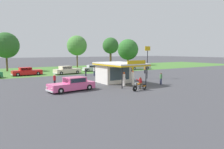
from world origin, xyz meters
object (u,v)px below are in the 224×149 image
Objects in this scene: gas_pump_offside at (133,79)px; bystander_chatting_near_pumps at (161,78)px; gas_pump_nearside at (124,80)px; parked_car_back_row_right at (123,68)px; parked_car_back_row_far_right at (27,72)px; bystander_admiring_sedan at (94,71)px; featured_classic_sedan at (72,85)px; bystander_leaning_by_kiosk at (55,80)px; motorcycle_with_rider at (140,85)px; bystander_standing_back_lot at (145,69)px; parked_car_second_row_spare at (93,68)px; bystander_strolling_foreground at (86,72)px; roadside_pole_sign at (147,57)px; parked_car_back_row_left at (140,67)px; parked_car_back_row_far_left at (67,70)px.

gas_pump_offside is 3.98m from bystander_chatting_near_pumps.
gas_pump_nearside is 20.98m from parked_car_back_row_right.
bystander_admiring_sedan reaches higher than parked_car_back_row_far_right.
bystander_leaning_by_kiosk is (-0.87, 3.77, 0.15)m from featured_classic_sedan.
bystander_chatting_near_pumps is at bearing -20.94° from gas_pump_offside.
motorcycle_with_rider is 5.61m from bystander_chatting_near_pumps.
bystander_admiring_sedan is 1.11× the size of bystander_standing_back_lot.
bystander_admiring_sedan is at bearing -36.56° from parked_car_back_row_far_right.
bystander_admiring_sedan is (0.82, 12.51, 0.01)m from gas_pump_offside.
gas_pump_nearside reaches higher than bystander_chatting_near_pumps.
gas_pump_offside reaches higher than bystander_admiring_sedan.
featured_classic_sedan is at bearing -86.16° from parked_car_back_row_far_right.
parked_car_second_row_spare is at bearing 76.63° from gas_pump_offside.
parked_car_back_row_far_right is at bearing 143.60° from bystander_strolling_foreground.
gas_pump_offside reaches higher than bystander_standing_back_lot.
bystander_leaning_by_kiosk is at bearing 155.22° from bystander_chatting_near_pumps.
bystander_leaning_by_kiosk reaches higher than parked_car_back_row_right.
bystander_standing_back_lot is 1.04× the size of bystander_strolling_foreground.
featured_classic_sedan is 1.05× the size of roadside_pole_sign.
bystander_leaning_by_kiosk is at bearing -150.68° from parked_car_back_row_left.
roadside_pole_sign is at bearing -108.67° from parked_car_back_row_right.
parked_car_second_row_spare is at bearing 94.34° from roadside_pole_sign.
bystander_admiring_sedan reaches higher than bystander_strolling_foreground.
motorcycle_with_rider is at bearing -71.34° from parked_car_back_row_far_right.
bystander_strolling_foreground is (-5.48, -7.73, 0.12)m from parked_car_second_row_spare.
gas_pump_offside reaches higher than parked_car_back_row_far_right.
gas_pump_offside reaches higher than bystander_chatting_near_pumps.
parked_car_back_row_left is at bearing 36.07° from featured_classic_sedan.
bystander_chatting_near_pumps reaches higher than parked_car_back_row_left.
parked_car_back_row_far_right is at bearing 134.83° from roadside_pole_sign.
gas_pump_nearside is 17.05m from bystander_standing_back_lot.
parked_car_back_row_right is 11.70m from bystander_strolling_foreground.
bystander_strolling_foreground is (9.05, -6.67, 0.09)m from parked_car_back_row_far_right.
parked_car_back_row_far_right is at bearing 108.66° from motorcycle_with_rider.
parked_car_back_row_far_right is (-8.05, 20.15, -0.15)m from gas_pump_nearside.
bystander_leaning_by_kiosk reaches higher than parked_car_second_row_spare.
featured_classic_sedan is 14.94m from bystander_strolling_foreground.
gas_pump_offside is at bearing -93.74° from bystander_admiring_sedan.
motorcycle_with_rider is at bearing -133.00° from bystander_standing_back_lot.
featured_classic_sedan is 12.09m from bystander_chatting_near_pumps.
bystander_admiring_sedan reaches higher than motorcycle_with_rider.
gas_pump_offside is at bearing -83.21° from parked_car_back_row_far_left.
bystander_strolling_foreground is at bearing 142.32° from bystander_admiring_sedan.
gas_pump_offside is at bearing -64.78° from parked_car_back_row_far_right.
bystander_admiring_sedan is (-2.90, 13.93, 0.08)m from bystander_chatting_near_pumps.
bystander_chatting_near_pumps is 1.07× the size of bystander_strolling_foreground.
parked_car_back_row_far_left is at bearing 63.93° from bystander_leaning_by_kiosk.
parked_car_back_row_far_right is (-7.92, 23.46, 0.04)m from motorcycle_with_rider.
bystander_standing_back_lot is at bearing 47.00° from motorcycle_with_rider.
featured_classic_sedan is at bearing 175.09° from gas_pump_offside.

